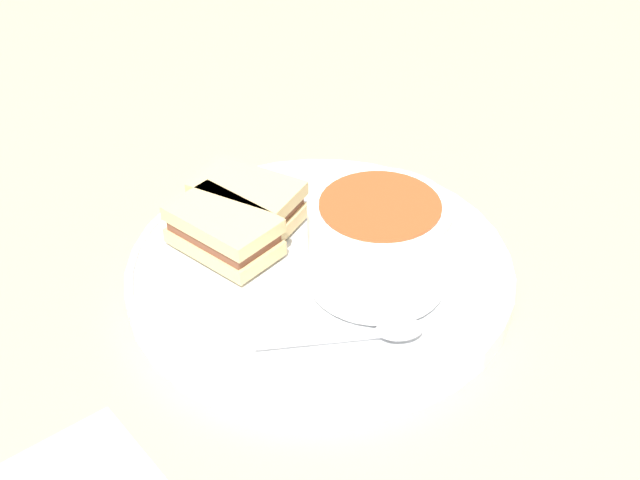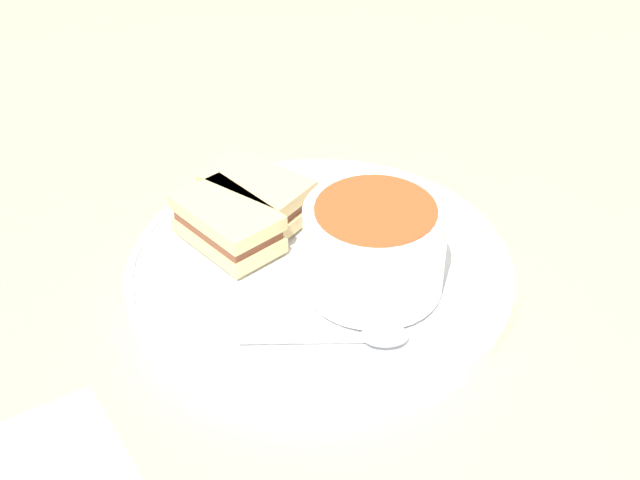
% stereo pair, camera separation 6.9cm
% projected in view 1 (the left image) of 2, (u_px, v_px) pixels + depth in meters
% --- Properties ---
extents(ground_plane, '(2.40, 2.40, 0.00)m').
position_uv_depth(ground_plane, '(320.00, 282.00, 0.72)').
color(ground_plane, '#D1B27F').
extents(plate, '(0.31, 0.31, 0.02)m').
position_uv_depth(plate, '(320.00, 270.00, 0.71)').
color(plate, white).
rests_on(plate, ground_plane).
extents(soup_bowl, '(0.11, 0.11, 0.07)m').
position_uv_depth(soup_bowl, '(376.00, 246.00, 0.66)').
color(soup_bowl, white).
rests_on(soup_bowl, plate).
extents(spoon, '(0.09, 0.11, 0.01)m').
position_uv_depth(spoon, '(386.00, 331.00, 0.63)').
color(spoon, silver).
rests_on(spoon, plate).
extents(sandwich_half_near, '(0.05, 0.09, 0.03)m').
position_uv_depth(sandwich_half_near, '(248.00, 200.00, 0.74)').
color(sandwich_half_near, '#DBBC7F').
rests_on(sandwich_half_near, plate).
extents(sandwich_half_far, '(0.07, 0.10, 0.03)m').
position_uv_depth(sandwich_half_far, '(224.00, 231.00, 0.70)').
color(sandwich_half_far, '#DBBC7F').
rests_on(sandwich_half_far, plate).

